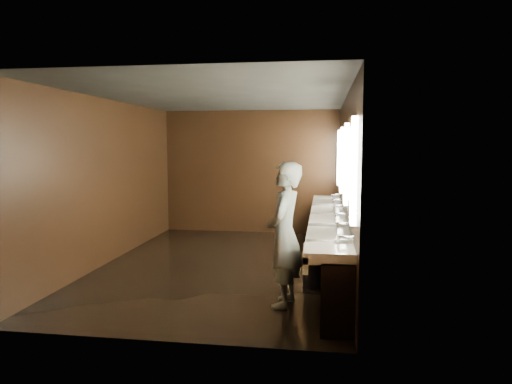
% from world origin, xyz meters
% --- Properties ---
extents(floor, '(6.00, 6.00, 0.00)m').
position_xyz_m(floor, '(0.00, 0.00, 0.00)').
color(floor, black).
rests_on(floor, ground).
extents(ceiling, '(4.00, 6.00, 0.02)m').
position_xyz_m(ceiling, '(0.00, 0.00, 2.80)').
color(ceiling, '#2D2D2B').
rests_on(ceiling, wall_back).
extents(wall_back, '(4.00, 0.02, 2.80)m').
position_xyz_m(wall_back, '(0.00, 3.00, 1.40)').
color(wall_back, black).
rests_on(wall_back, floor).
extents(wall_front, '(4.00, 0.02, 2.80)m').
position_xyz_m(wall_front, '(0.00, -3.00, 1.40)').
color(wall_front, black).
rests_on(wall_front, floor).
extents(wall_left, '(0.02, 6.00, 2.80)m').
position_xyz_m(wall_left, '(-2.00, 0.00, 1.40)').
color(wall_left, black).
rests_on(wall_left, floor).
extents(wall_right, '(0.02, 6.00, 2.80)m').
position_xyz_m(wall_right, '(2.00, 0.00, 1.40)').
color(wall_right, black).
rests_on(wall_right, floor).
extents(sink_counter, '(0.55, 5.40, 1.01)m').
position_xyz_m(sink_counter, '(1.79, 0.00, 0.50)').
color(sink_counter, black).
rests_on(sink_counter, floor).
extents(mirror_band, '(0.06, 5.03, 1.15)m').
position_xyz_m(mirror_band, '(1.98, -0.00, 1.75)').
color(mirror_band, white).
rests_on(mirror_band, wall_right).
extents(person, '(0.52, 0.71, 1.82)m').
position_xyz_m(person, '(1.18, -1.74, 0.91)').
color(person, '#84A6C5').
rests_on(person, floor).
extents(trash_bin, '(0.40, 0.40, 0.62)m').
position_xyz_m(trash_bin, '(1.58, -0.89, 0.31)').
color(trash_bin, black).
rests_on(trash_bin, floor).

